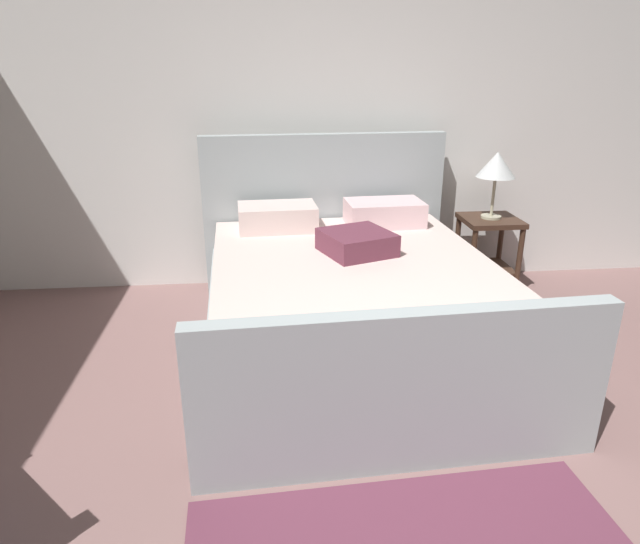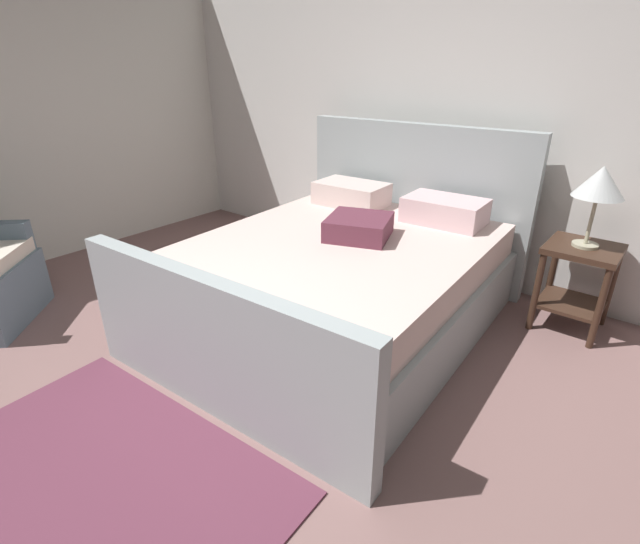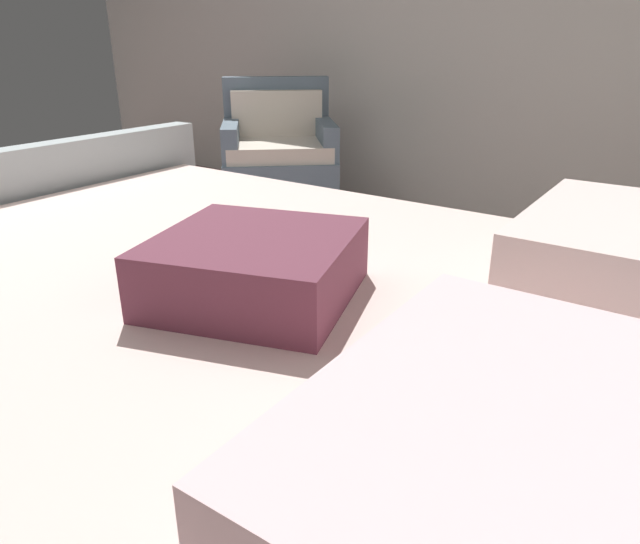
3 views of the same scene
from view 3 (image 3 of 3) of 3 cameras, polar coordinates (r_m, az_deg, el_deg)
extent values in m
cube|color=silver|center=(4.53, 3.60, 24.36)|extent=(0.12, 5.91, 2.63)
cube|color=#A6B2B4|center=(1.60, -8.79, -14.10)|extent=(1.89, 2.22, 0.40)
cube|color=beige|center=(1.44, -9.50, -4.13)|extent=(1.80, 2.16, 0.22)
cube|color=beige|center=(1.39, 27.18, 1.55)|extent=(0.58, 0.39, 0.18)
cube|color=silver|center=(0.69, 16.31, -17.88)|extent=(0.58, 0.39, 0.18)
cube|color=brown|center=(1.23, -6.38, 0.52)|extent=(0.51, 0.51, 0.14)
cube|color=slate|center=(3.94, -3.99, 8.46)|extent=(1.02, 1.02, 0.42)
cube|color=beige|center=(3.89, -4.09, 12.18)|extent=(0.94, 0.94, 0.10)
cube|color=slate|center=(4.17, -4.35, 15.49)|extent=(0.58, 0.60, 0.48)
cube|color=beige|center=(4.08, -4.29, 15.01)|extent=(0.49, 0.51, 0.36)
cube|color=slate|center=(3.88, -8.81, 12.86)|extent=(0.54, 0.52, 0.22)
cube|color=slate|center=(3.90, 0.56, 13.16)|extent=(0.54, 0.52, 0.22)
camera|label=1|loc=(4.40, -37.98, 25.97)|focal=31.17mm
camera|label=2|loc=(3.43, -71.88, 17.37)|focal=26.34mm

